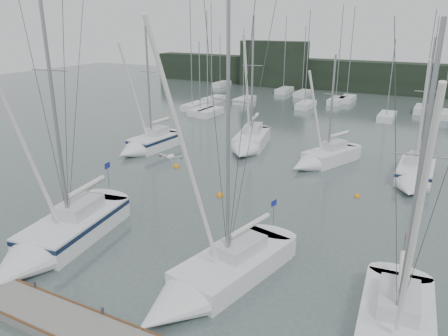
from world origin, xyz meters
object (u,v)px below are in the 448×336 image
object	(u,v)px
sailboat_near_left	(53,241)
buoy_b	(357,197)
buoy_c	(176,167)
sailboat_mid_d	(414,177)
sailboat_mid_a	(146,145)
buoy_a	(220,196)
sailboat_mid_b	(248,144)
sailboat_mid_c	(320,159)
sailboat_near_center	(206,283)

from	to	relation	value
sailboat_near_left	buoy_b	size ratio (longest dim) A/B	34.28
buoy_c	sailboat_mid_d	bearing A→B (deg)	15.31
sailboat_mid_a	buoy_a	size ratio (longest dim) A/B	21.52
sailboat_mid_d	buoy_c	xyz separation A→B (m)	(-18.04, -4.94, -0.58)
buoy_b	sailboat_mid_a	bearing A→B (deg)	174.35
sailboat_mid_b	buoy_b	distance (m)	13.47
sailboat_mid_c	buoy_c	distance (m)	12.19
sailboat_near_left	sailboat_mid_c	bearing A→B (deg)	59.00
buoy_b	buoy_c	world-z (taller)	buoy_c
sailboat_mid_d	sailboat_mid_c	bearing A→B (deg)	171.32
sailboat_mid_c	buoy_a	distance (m)	10.80
sailboat_mid_b	buoy_c	distance (m)	8.11
sailboat_near_center	sailboat_mid_b	world-z (taller)	sailboat_near_center
sailboat_near_left	buoy_a	world-z (taller)	sailboat_near_left
buoy_a	buoy_c	size ratio (longest dim) A/B	0.98
buoy_c	buoy_a	bearing A→B (deg)	-31.59
buoy_a	sailboat_near_center	bearing A→B (deg)	-64.94
sailboat_near_left	sailboat_mid_c	xyz separation A→B (m)	(8.57, 20.82, -0.09)
sailboat_mid_d	buoy_a	world-z (taller)	sailboat_mid_d
sailboat_near_center	sailboat_mid_d	size ratio (longest dim) A/B	1.28
sailboat_mid_a	sailboat_mid_b	world-z (taller)	sailboat_mid_b
sailboat_mid_b	sailboat_mid_c	bearing A→B (deg)	-23.02
sailboat_mid_a	sailboat_mid_d	size ratio (longest dim) A/B	1.06
sailboat_near_left	sailboat_mid_d	world-z (taller)	sailboat_near_left
sailboat_mid_d	buoy_a	distance (m)	14.73
sailboat_near_left	sailboat_near_center	xyz separation A→B (m)	(9.09, 0.55, -0.12)
buoy_a	buoy_c	bearing A→B (deg)	148.41
sailboat_mid_b	buoy_b	world-z (taller)	sailboat_mid_b
sailboat_mid_c	buoy_b	bearing A→B (deg)	-29.91
sailboat_mid_c	sailboat_mid_a	bearing A→B (deg)	-144.70
buoy_c	sailboat_mid_c	bearing A→B (deg)	29.77
sailboat_near_left	buoy_a	xyz separation A→B (m)	(4.22, 10.95, -0.62)
sailboat_near_left	sailboat_mid_a	bearing A→B (deg)	103.65
sailboat_mid_b	buoy_a	bearing A→B (deg)	-87.75
buoy_a	sailboat_mid_a	bearing A→B (deg)	150.80
sailboat_near_left	sailboat_near_center	size ratio (longest dim) A/B	1.08
sailboat_mid_b	buoy_c	xyz separation A→B (m)	(-3.26, -7.40, -0.61)
sailboat_mid_a	buoy_a	world-z (taller)	sailboat_mid_a
sailboat_mid_d	buoy_c	distance (m)	18.72
buoy_a	sailboat_mid_d	bearing A→B (deg)	36.53
sailboat_near_center	buoy_b	size ratio (longest dim) A/B	31.60
sailboat_mid_b	buoy_c	bearing A→B (deg)	-126.29
buoy_c	sailboat_mid_b	bearing A→B (deg)	66.24
sailboat_near_left	buoy_c	size ratio (longest dim) A/B	27.82
sailboat_near_center	sailboat_mid_c	world-z (taller)	sailboat_near_center
sailboat_mid_c	buoy_b	size ratio (longest dim) A/B	21.17
sailboat_mid_c	sailboat_mid_d	xyz separation A→B (m)	(7.48, -1.11, 0.04)
sailboat_near_center	buoy_c	xyz separation A→B (m)	(-11.08, 14.23, -0.50)
buoy_a	buoy_c	distance (m)	7.30
buoy_a	buoy_c	world-z (taller)	buoy_c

